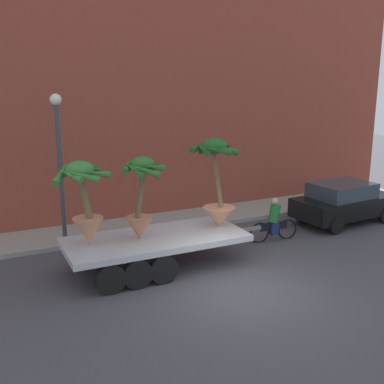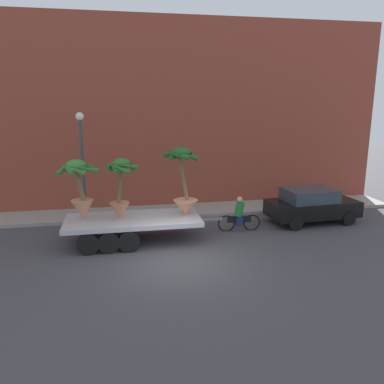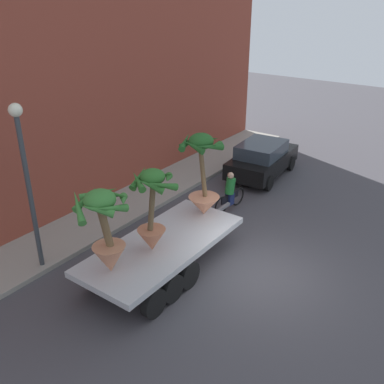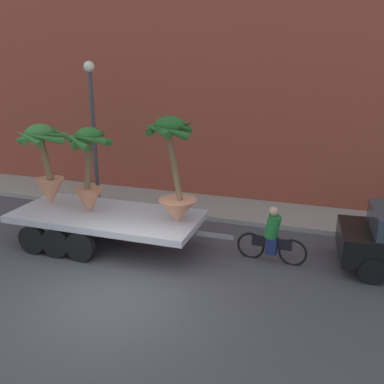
% 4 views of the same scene
% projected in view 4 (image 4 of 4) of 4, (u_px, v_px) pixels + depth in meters
% --- Properties ---
extents(ground_plane, '(60.00, 60.00, 0.00)m').
position_uv_depth(ground_plane, '(116.00, 296.00, 9.46)').
color(ground_plane, '#423F44').
extents(sidewalk, '(24.00, 2.20, 0.15)m').
position_uv_depth(sidewalk, '(198.00, 206.00, 14.95)').
color(sidewalk, gray).
rests_on(sidewalk, ground).
extents(building_facade, '(24.00, 1.20, 9.51)m').
position_uv_depth(building_facade, '(213.00, 67.00, 15.06)').
color(building_facade, brown).
rests_on(building_facade, ground).
extents(flatbed_trailer, '(6.24, 2.33, 0.98)m').
position_uv_depth(flatbed_trailer, '(99.00, 220.00, 11.84)').
color(flatbed_trailer, '#B7BABF').
rests_on(flatbed_trailer, ground).
extents(potted_palm_rear, '(1.37, 1.44, 2.75)m').
position_uv_depth(potted_palm_rear, '(174.00, 175.00, 10.72)').
color(potted_palm_rear, tan).
rests_on(potted_palm_rear, flatbed_trailer).
extents(potted_palm_middle, '(1.63, 1.60, 2.35)m').
position_uv_depth(potted_palm_middle, '(46.00, 163.00, 12.05)').
color(potted_palm_middle, tan).
rests_on(potted_palm_middle, flatbed_trailer).
extents(potted_palm_front, '(1.26, 1.28, 2.37)m').
position_uv_depth(potted_palm_front, '(89.00, 169.00, 11.42)').
color(potted_palm_front, '#C17251').
rests_on(potted_palm_front, flatbed_trailer).
extents(cyclist, '(1.84, 0.37, 1.54)m').
position_uv_depth(cyclist, '(272.00, 237.00, 10.88)').
color(cyclist, black).
rests_on(cyclist, ground).
extents(street_lamp, '(0.36, 0.36, 4.83)m').
position_uv_depth(street_lamp, '(92.00, 115.00, 14.32)').
color(street_lamp, '#383D42').
rests_on(street_lamp, sidewalk).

